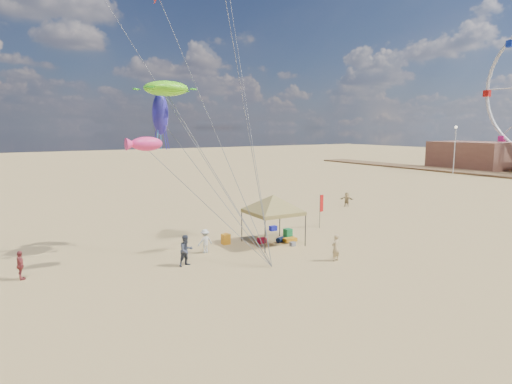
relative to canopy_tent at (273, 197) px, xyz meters
The scene contains 21 objects.
ground 6.22m from the canopy_tent, 117.37° to the right, with size 280.00×280.00×0.00m, color tan.
canopy_tent is the anchor object (origin of this frame).
feather_flag 6.47m from the canopy_tent, 18.38° to the left, with size 0.41×0.09×2.68m.
cooler_red 3.18m from the canopy_tent, 136.07° to the left, with size 0.54×0.38×0.38m, color red.
cooler_blue 4.90m from the canopy_tent, 55.44° to the left, with size 0.54×0.38×0.38m, color #121695.
bag_navy 3.17m from the canopy_tent, ahead, with size 0.36×0.36×0.60m, color #0D1B39.
bag_orange 4.73m from the canopy_tent, 125.24° to the left, with size 0.36×0.36×0.60m, color orange.
chair_green 3.46m from the canopy_tent, 20.09° to the left, with size 0.50×0.50×0.70m, color #1B9547.
chair_yellow 4.35m from the canopy_tent, 149.54° to the left, with size 0.50×0.50×0.70m, color orange.
crate_grey 3.45m from the canopy_tent, 56.50° to the right, with size 0.34×0.30×0.28m, color slate.
beach_cart 3.32m from the canopy_tent, 15.57° to the right, with size 0.90×0.50×0.24m, color orange.
person_near_a 5.81m from the canopy_tent, 79.21° to the right, with size 0.60×0.39×1.64m, color tan.
person_near_b 7.42m from the canopy_tent, 169.38° to the right, with size 0.88×0.69×1.82m, color #3A3F4F.
person_near_c 5.51m from the canopy_tent, behind, with size 0.99×0.57×1.53m, color silver.
person_far_a 15.41m from the canopy_tent, behind, with size 0.91×0.38×1.56m, color #95393B.
person_far_c 16.38m from the canopy_tent, 28.33° to the left, with size 1.37×0.44×1.48m, color tan.
building_north 69.36m from the canopy_tent, 21.40° to the left, with size 10.00×14.00×5.20m, color #8C5947.
lamp_north 56.77m from the canopy_tent, 22.06° to the left, with size 0.50×0.50×8.25m.
turtle_kite 9.81m from the canopy_tent, 165.95° to the left, with size 2.72×2.18×0.91m, color #68EE19.
fish_kite 9.47m from the canopy_tent, behind, with size 1.78×0.89×0.79m, color #FF327C.
squid_kite 9.20m from the canopy_tent, 150.23° to the left, with size 1.04×1.04×2.69m, color #2D24A8.
Camera 1 is at (-13.82, -19.03, 7.88)m, focal length 30.25 mm.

